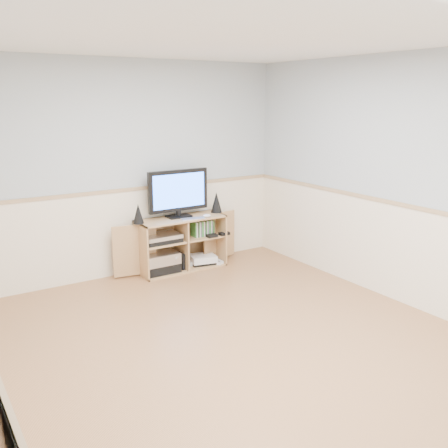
{
  "coord_description": "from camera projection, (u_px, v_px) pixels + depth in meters",
  "views": [
    {
      "loc": [
        -2.18,
        -3.21,
        2.06
      ],
      "look_at": [
        0.66,
        1.2,
        0.73
      ],
      "focal_mm": 40.0,
      "sensor_mm": 36.0,
      "label": 1
    }
  ],
  "objects": [
    {
      "name": "game_consoles",
      "position": [
        202.0,
        260.0,
        6.32
      ],
      "size": [
        0.46,
        0.32,
        0.11
      ],
      "color": "white",
      "rests_on": "media_cabinet"
    },
    {
      "name": "media_cabinet",
      "position": [
        179.0,
        242.0,
        6.16
      ],
      "size": [
        1.69,
        0.41,
        0.65
      ],
      "color": "tan",
      "rests_on": "floor"
    },
    {
      "name": "speaker_left",
      "position": [
        138.0,
        214.0,
        5.75
      ],
      "size": [
        0.12,
        0.12,
        0.23
      ],
      "primitive_type": "cone",
      "color": "black",
      "rests_on": "media_cabinet"
    },
    {
      "name": "keyboard",
      "position": [
        193.0,
        219.0,
        5.98
      ],
      "size": [
        0.3,
        0.17,
        0.01
      ],
      "primitive_type": "cube",
      "rotation": [
        0.0,
        0.0,
        -0.22
      ],
      "color": "silver",
      "rests_on": "media_cabinet"
    },
    {
      "name": "monitor",
      "position": [
        178.0,
        192.0,
        6.0
      ],
      "size": [
        0.78,
        0.18,
        0.58
      ],
      "color": "black",
      "rests_on": "media_cabinet"
    },
    {
      "name": "wall_outlet",
      "position": [
        203.0,
        214.0,
        6.46
      ],
      "size": [
        0.12,
        0.03,
        0.12
      ],
      "primitive_type": "cube",
      "color": "white",
      "rests_on": "wall_back"
    },
    {
      "name": "speaker_right",
      "position": [
        216.0,
        202.0,
        6.3
      ],
      "size": [
        0.14,
        0.14,
        0.26
      ],
      "primitive_type": "cone",
      "color": "black",
      "rests_on": "media_cabinet"
    },
    {
      "name": "game_cases",
      "position": [
        202.0,
        228.0,
        6.22
      ],
      "size": [
        0.27,
        0.13,
        0.19
      ],
      "primitive_type": "cube",
      "color": "#3F8C3F",
      "rests_on": "media_cabinet"
    },
    {
      "name": "mouse",
      "position": [
        207.0,
        216.0,
        6.07
      ],
      "size": [
        0.11,
        0.08,
        0.04
      ],
      "primitive_type": "ellipsoid",
      "rotation": [
        0.0,
        0.0,
        -0.21
      ],
      "color": "white",
      "rests_on": "media_cabinet"
    },
    {
      "name": "av_components",
      "position": [
        160.0,
        256.0,
        5.99
      ],
      "size": [
        0.52,
        0.33,
        0.47
      ],
      "color": "black",
      "rests_on": "media_cabinet"
    },
    {
      "name": "room",
      "position": [
        221.0,
        206.0,
        4.03
      ],
      "size": [
        4.04,
        4.54,
        2.54
      ],
      "color": "#B0764E",
      "rests_on": "ground"
    }
  ]
}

